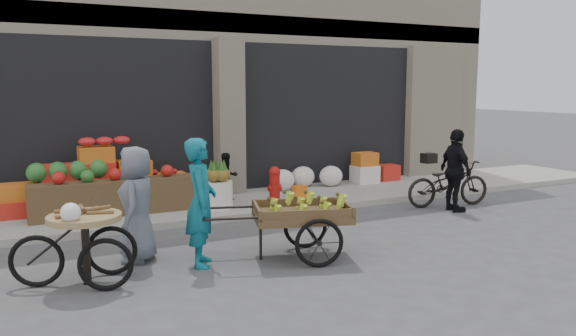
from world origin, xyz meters
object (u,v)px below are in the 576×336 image
pineapple_bin (218,195)px  orange_bucket (299,194)px  vendor_woman (201,202)px  cyclist (456,170)px  vendor_grey (137,204)px  banana_cart (298,210)px  fire_hydrant (275,183)px  tricycle_cart (85,237)px  bicycle (448,183)px  seated_person (227,177)px

pineapple_bin → orange_bucket: size_ratio=1.62×
vendor_woman → cyclist: vendor_woman is taller
cyclist → vendor_woman: bearing=110.9°
pineapple_bin → vendor_grey: 2.79m
banana_cart → pineapple_bin: bearing=109.2°
fire_hydrant → tricycle_cart: size_ratio=0.49×
fire_hydrant → vendor_woman: 3.43m
bicycle → banana_cart: bearing=122.2°
pineapple_bin → vendor_grey: vendor_grey is taller
orange_bucket → cyclist: cyclist is taller
seated_person → banana_cart: bearing=-104.8°
banana_cart → vendor_grey: bearing=173.4°
orange_bucket → banana_cart: banana_cart is taller
seated_person → vendor_woman: (-1.56, -3.22, 0.25)m
fire_hydrant → seated_person: (-0.70, 0.65, 0.08)m
vendor_grey → vendor_woman: bearing=73.5°
orange_bucket → tricycle_cart: tricycle_cart is taller
banana_cart → cyclist: 4.13m
vendor_grey → cyclist: cyclist is taller
seated_person → cyclist: (3.64, -2.27, 0.18)m
bicycle → vendor_woman: bearing=114.6°
banana_cart → vendor_woman: size_ratio=1.39×
tricycle_cart → vendor_woman: bearing=19.3°
pineapple_bin → banana_cart: (0.10, -2.91, 0.29)m
fire_hydrant → tricycle_cart: bearing=-144.4°
pineapple_bin → tricycle_cart: tricycle_cart is taller
vendor_woman → vendor_grey: bearing=71.1°
fire_hydrant → bicycle: bearing=-21.2°
banana_cart → vendor_woman: 1.31m
bicycle → cyclist: bearing=164.0°
seated_person → cyclist: cyclist is taller
pineapple_bin → seated_person: (0.40, 0.60, 0.21)m
fire_hydrant → cyclist: (2.94, -1.62, 0.27)m
seated_person → vendor_grey: size_ratio=0.61×
banana_cart → tricycle_cart: (-2.70, 0.21, -0.09)m
tricycle_cart → vendor_grey: vendor_grey is taller
fire_hydrant → bicycle: 3.37m
vendor_woman → fire_hydrant: bearing=-20.9°
orange_bucket → vendor_grey: (-3.46, -1.95, 0.50)m
banana_cart → orange_bucket: bearing=79.1°
banana_cart → fire_hydrant: bearing=87.9°
tricycle_cart → orange_bucket: bearing=47.8°
orange_bucket → bicycle: (2.64, -1.17, 0.18)m
vendor_woman → vendor_grey: (-0.70, 0.57, -0.06)m
pineapple_bin → bicycle: 4.43m
banana_cart → cyclist: bearing=34.6°
fire_hydrant → vendor_woman: vendor_woman is taller
pineapple_bin → bicycle: bicycle is taller
cyclist → banana_cart: bearing=118.0°
seated_person → cyclist: bearing=-41.9°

